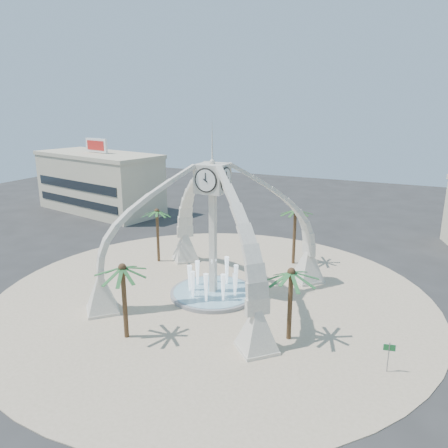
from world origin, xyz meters
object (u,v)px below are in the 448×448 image
at_px(palm_east, 291,273).
at_px(palm_west, 157,212).
at_px(clock_tower, 213,229).
at_px(palm_north, 295,211).
at_px(street_sign, 389,351).
at_px(fountain, 213,292).
at_px(palm_south, 122,269).

height_order(palm_east, palm_west, palm_west).
relative_size(clock_tower, palm_north, 2.59).
relative_size(palm_north, street_sign, 3.12).
xyz_separation_m(fountain, palm_east, (8.70, -4.57, 5.10)).
bearing_deg(clock_tower, palm_south, -105.01).
xyz_separation_m(fountain, palm_west, (-9.65, 5.45, 5.51)).
height_order(palm_west, palm_north, palm_north).
xyz_separation_m(palm_west, street_sign, (25.54, -11.38, -4.22)).
relative_size(palm_east, palm_west, 0.95).
relative_size(palm_east, palm_south, 0.96).
xyz_separation_m(clock_tower, fountain, (0.00, 0.00, -6.20)).
distance_m(palm_north, street_sign, 21.23).
bearing_deg(palm_north, palm_south, -108.29).
bearing_deg(palm_north, palm_east, -74.64).
distance_m(palm_north, palm_south, 22.06).
relative_size(fountain, palm_east, 1.29).
bearing_deg(street_sign, palm_south, 179.02).
distance_m(clock_tower, palm_north, 12.11).
bearing_deg(fountain, palm_north, 69.01).
bearing_deg(clock_tower, fountain, 90.00).
bearing_deg(palm_north, clock_tower, -110.99).
relative_size(palm_south, street_sign, 2.90).
bearing_deg(palm_east, palm_north, 105.36).
relative_size(clock_tower, palm_east, 2.90).
relative_size(fountain, palm_north, 1.16).
height_order(fountain, palm_north, palm_north).
distance_m(palm_west, palm_south, 16.66).
bearing_deg(fountain, street_sign, -20.44).
bearing_deg(street_sign, fountain, 147.22).
height_order(fountain, palm_east, palm_east).
relative_size(palm_west, street_sign, 2.95).
bearing_deg(palm_west, palm_north, 22.70).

